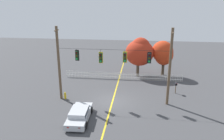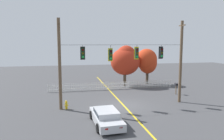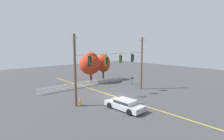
# 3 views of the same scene
# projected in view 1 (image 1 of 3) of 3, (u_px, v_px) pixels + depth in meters

# --- Properties ---
(ground) EXTENTS (80.00, 80.00, 0.00)m
(ground) POSITION_uv_depth(u_px,v_px,m) (113.00, 101.00, 24.63)
(ground) COLOR #424244
(lane_centerline_stripe) EXTENTS (0.16, 36.00, 0.01)m
(lane_centerline_stripe) POSITION_uv_depth(u_px,v_px,m) (113.00, 101.00, 24.63)
(lane_centerline_stripe) COLOR gold
(lane_centerline_stripe) RESTS_ON ground
(signal_support_span) EXTENTS (12.04, 1.10, 8.14)m
(signal_support_span) POSITION_uv_depth(u_px,v_px,m) (113.00, 65.00, 23.39)
(signal_support_span) COLOR brown
(signal_support_span) RESTS_ON ground
(traffic_signal_southbound_primary) EXTENTS (0.43, 0.38, 1.34)m
(traffic_signal_southbound_primary) POSITION_uv_depth(u_px,v_px,m) (77.00, 56.00, 23.59)
(traffic_signal_southbound_primary) COLOR black
(traffic_signal_eastbound_side) EXTENTS (0.43, 0.38, 1.52)m
(traffic_signal_eastbound_side) POSITION_uv_depth(u_px,v_px,m) (101.00, 58.00, 23.33)
(traffic_signal_eastbound_side) COLOR black
(traffic_signal_westbound_side) EXTENTS (0.43, 0.38, 1.38)m
(traffic_signal_westbound_side) POSITION_uv_depth(u_px,v_px,m) (125.00, 57.00, 22.99)
(traffic_signal_westbound_side) COLOR black
(traffic_signal_northbound_primary) EXTENTS (0.43, 0.38, 1.36)m
(traffic_signal_northbound_primary) POSITION_uv_depth(u_px,v_px,m) (149.00, 58.00, 22.68)
(traffic_signal_northbound_primary) COLOR black
(white_picket_fence) EXTENTS (16.40, 0.06, 1.00)m
(white_picket_fence) POSITION_uv_depth(u_px,v_px,m) (123.00, 76.00, 31.32)
(white_picket_fence) COLOR white
(white_picket_fence) RESTS_ON ground
(autumn_maple_near_fence) EXTENTS (4.09, 3.59, 5.67)m
(autumn_maple_near_fence) POSITION_uv_depth(u_px,v_px,m) (140.00, 52.00, 32.12)
(autumn_maple_near_fence) COLOR #473828
(autumn_maple_near_fence) RESTS_ON ground
(autumn_maple_mid) EXTENTS (3.12, 2.63, 5.18)m
(autumn_maple_mid) POSITION_uv_depth(u_px,v_px,m) (163.00, 53.00, 32.20)
(autumn_maple_mid) COLOR #473828
(autumn_maple_mid) RESTS_ON ground
(parked_car) EXTENTS (2.08, 4.61, 1.15)m
(parked_car) POSITION_uv_depth(u_px,v_px,m) (79.00, 114.00, 20.52)
(parked_car) COLOR #B7BABF
(parked_car) RESTS_ON ground
(fire_hydrant) EXTENTS (0.38, 0.22, 0.79)m
(fire_hydrant) POSITION_uv_depth(u_px,v_px,m) (65.00, 96.00, 25.12)
(fire_hydrant) COLOR gold
(fire_hydrant) RESTS_ON ground
(roadside_mailbox) EXTENTS (0.25, 0.44, 1.35)m
(roadside_mailbox) POSITION_uv_depth(u_px,v_px,m) (176.00, 85.00, 26.39)
(roadside_mailbox) COLOR brown
(roadside_mailbox) RESTS_ON ground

